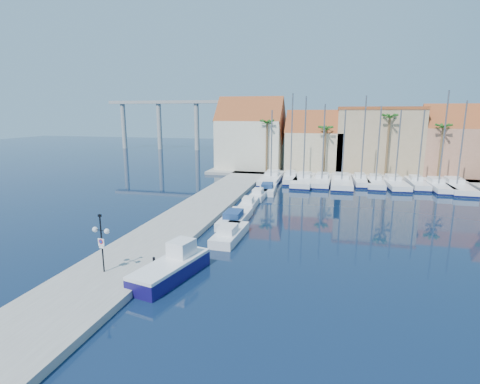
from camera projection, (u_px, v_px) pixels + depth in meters
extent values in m
plane|color=black|center=(246.00, 276.00, 25.75)|extent=(260.00, 260.00, 0.00)
cube|color=gray|center=(193.00, 214.00, 40.64)|extent=(6.00, 77.00, 0.50)
cube|color=gray|center=(358.00, 172.00, 68.88)|extent=(54.00, 16.00, 0.50)
cylinder|color=black|center=(102.00, 243.00, 24.90)|extent=(0.10, 0.10, 4.04)
cylinder|color=black|center=(98.00, 230.00, 24.81)|extent=(0.51, 0.13, 0.05)
cylinder|color=black|center=(104.00, 231.00, 24.61)|extent=(0.51, 0.13, 0.05)
sphere|color=white|center=(95.00, 229.00, 24.91)|extent=(0.36, 0.36, 0.36)
sphere|color=white|center=(107.00, 231.00, 24.51)|extent=(0.36, 0.36, 0.36)
cube|color=black|center=(100.00, 216.00, 24.50)|extent=(0.24, 0.16, 0.16)
cube|color=white|center=(101.00, 242.00, 24.82)|extent=(0.50, 0.11, 0.50)
cylinder|color=red|center=(101.00, 242.00, 24.79)|extent=(0.34, 0.07, 0.34)
cylinder|color=#1933A5|center=(101.00, 242.00, 24.78)|extent=(0.24, 0.05, 0.24)
cube|color=white|center=(102.00, 247.00, 24.90)|extent=(0.40, 0.10, 0.14)
cylinder|color=black|center=(154.00, 260.00, 26.63)|extent=(0.19, 0.19, 0.47)
cube|color=#140E52|center=(171.00, 271.00, 25.36)|extent=(3.59, 6.89, 0.99)
cube|color=white|center=(170.00, 263.00, 25.23)|extent=(3.59, 6.89, 0.22)
cube|color=white|center=(182.00, 249.00, 26.26)|extent=(1.78, 2.02, 1.20)
cube|color=white|center=(230.00, 235.00, 33.30)|extent=(2.15, 6.17, 0.80)
cube|color=white|center=(228.00, 229.00, 32.58)|extent=(1.43, 2.18, 0.60)
cube|color=white|center=(235.00, 219.00, 38.25)|extent=(2.27, 7.05, 0.80)
cube|color=navy|center=(233.00, 214.00, 37.44)|extent=(1.58, 2.47, 0.60)
cube|color=white|center=(249.00, 204.00, 44.17)|extent=(1.89, 5.24, 0.80)
cube|color=white|center=(248.00, 200.00, 43.52)|extent=(1.24, 1.86, 0.60)
cube|color=white|center=(259.00, 195.00, 49.01)|extent=(1.71, 5.22, 0.80)
cube|color=white|center=(258.00, 191.00, 48.37)|extent=(1.18, 1.83, 0.60)
cube|color=white|center=(268.00, 189.00, 52.93)|extent=(2.64, 6.87, 0.80)
cube|color=navy|center=(267.00, 185.00, 52.14)|extent=(1.68, 2.46, 0.60)
cube|color=white|center=(271.00, 179.00, 60.71)|extent=(3.04, 11.16, 1.00)
cube|color=#0D1341|center=(271.00, 181.00, 60.78)|extent=(3.11, 11.22, 0.28)
cube|color=white|center=(273.00, 173.00, 61.60)|extent=(2.07, 3.36, 0.60)
cylinder|color=slate|center=(272.00, 144.00, 58.99)|extent=(0.20, 0.20, 10.41)
cube|color=white|center=(291.00, 179.00, 60.82)|extent=(2.99, 8.83, 1.00)
cube|color=#0D1341|center=(290.00, 180.00, 60.89)|extent=(3.06, 8.90, 0.28)
cube|color=white|center=(291.00, 173.00, 61.49)|extent=(1.80, 2.73, 0.60)
cylinder|color=slate|center=(292.00, 136.00, 58.94)|extent=(0.20, 0.20, 12.94)
cube|color=white|center=(304.00, 181.00, 58.78)|extent=(3.24, 11.24, 1.00)
cube|color=#0D1341|center=(304.00, 183.00, 58.84)|extent=(3.30, 11.31, 0.28)
cube|color=white|center=(305.00, 175.00, 59.66)|extent=(2.13, 3.41, 0.60)
cylinder|color=slate|center=(305.00, 138.00, 56.85)|extent=(0.20, 0.20, 12.42)
cube|color=white|center=(322.00, 181.00, 58.56)|extent=(3.05, 10.21, 1.00)
cube|color=#0D1341|center=(322.00, 183.00, 58.62)|extent=(3.12, 10.27, 0.28)
cube|color=white|center=(323.00, 175.00, 59.34)|extent=(1.97, 3.11, 0.60)
cylinder|color=slate|center=(324.00, 142.00, 56.80)|extent=(0.20, 0.20, 11.27)
cube|color=white|center=(341.00, 182.00, 57.86)|extent=(3.12, 11.89, 1.00)
cube|color=#0D1341|center=(341.00, 184.00, 57.92)|extent=(3.18, 11.95, 0.28)
cube|color=white|center=(342.00, 176.00, 58.82)|extent=(2.17, 3.57, 0.60)
cylinder|color=slate|center=(344.00, 145.00, 56.10)|extent=(0.20, 0.20, 10.45)
cube|color=white|center=(360.00, 181.00, 58.41)|extent=(2.58, 8.29, 1.00)
cube|color=#0D1341|center=(360.00, 183.00, 58.48)|extent=(2.64, 8.36, 0.28)
cube|color=white|center=(360.00, 175.00, 59.03)|extent=(1.62, 2.53, 0.60)
cylinder|color=slate|center=(364.00, 138.00, 56.61)|extent=(0.20, 0.20, 12.51)
cube|color=white|center=(375.00, 183.00, 57.12)|extent=(2.86, 9.51, 1.00)
cube|color=#0D1341|center=(375.00, 185.00, 57.19)|extent=(2.92, 9.57, 0.28)
cube|color=white|center=(375.00, 177.00, 57.84)|extent=(1.84, 2.90, 0.60)
cylinder|color=slate|center=(379.00, 144.00, 55.43)|extent=(0.20, 0.20, 10.96)
cube|color=white|center=(394.00, 184.00, 56.59)|extent=(3.43, 10.54, 1.00)
cube|color=#0D1341|center=(394.00, 186.00, 56.66)|extent=(3.49, 10.60, 0.28)
cube|color=white|center=(393.00, 177.00, 57.42)|extent=(2.10, 3.24, 0.60)
cylinder|color=slate|center=(398.00, 146.00, 54.90)|extent=(0.20, 0.20, 10.37)
cube|color=white|center=(417.00, 184.00, 56.31)|extent=(2.38, 8.71, 1.00)
cube|color=#0D1341|center=(416.00, 186.00, 56.38)|extent=(2.44, 8.77, 0.28)
cube|color=white|center=(416.00, 178.00, 56.97)|extent=(1.62, 2.63, 0.60)
cylinder|color=slate|center=(421.00, 146.00, 54.71)|extent=(0.20, 0.20, 10.40)
cube|color=white|center=(437.00, 186.00, 54.60)|extent=(2.85, 9.71, 1.00)
cube|color=#0D1341|center=(437.00, 188.00, 54.67)|extent=(2.92, 9.77, 0.28)
cube|color=white|center=(436.00, 180.00, 55.36)|extent=(1.86, 2.95, 0.60)
cylinder|color=slate|center=(444.00, 138.00, 52.68)|extent=(0.20, 0.20, 13.04)
cube|color=white|center=(455.00, 187.00, 54.28)|extent=(3.35, 11.57, 1.00)
cube|color=#0D1341|center=(455.00, 189.00, 54.34)|extent=(3.41, 11.63, 0.28)
cube|color=white|center=(454.00, 180.00, 55.19)|extent=(2.20, 3.51, 0.60)
cylinder|color=slate|center=(462.00, 143.00, 52.41)|extent=(0.20, 0.20, 11.65)
cube|color=beige|center=(251.00, 145.00, 71.67)|extent=(12.00, 9.00, 9.00)
cube|color=brown|center=(251.00, 121.00, 70.73)|extent=(12.30, 9.00, 9.00)
cube|color=tan|center=(314.00, 151.00, 69.04)|extent=(10.00, 8.00, 7.00)
cube|color=brown|center=(315.00, 132.00, 68.31)|extent=(10.30, 8.00, 8.00)
cube|color=tan|center=(377.00, 141.00, 66.97)|extent=(14.00, 10.00, 11.00)
cube|color=brown|center=(380.00, 108.00, 65.76)|extent=(14.20, 10.20, 0.50)
cube|color=#B4795B|center=(452.00, 152.00, 63.49)|extent=(10.00, 8.00, 8.00)
cube|color=brown|center=(455.00, 128.00, 62.66)|extent=(10.30, 8.00, 8.00)
cylinder|color=brown|center=(267.00, 147.00, 65.98)|extent=(0.36, 0.36, 9.00)
sphere|color=#1E5718|center=(267.00, 122.00, 65.07)|extent=(2.60, 2.60, 2.60)
cylinder|color=brown|center=(325.00, 152.00, 63.72)|extent=(0.36, 0.36, 8.00)
sphere|color=#1E5718|center=(326.00, 129.00, 62.91)|extent=(2.60, 2.60, 2.60)
cylinder|color=brown|center=(387.00, 147.00, 61.14)|extent=(0.36, 0.36, 10.00)
sphere|color=#1E5718|center=(390.00, 117.00, 60.13)|extent=(2.60, 2.60, 2.60)
cylinder|color=brown|center=(440.00, 153.00, 59.41)|extent=(0.36, 0.36, 8.50)
sphere|color=#1E5718|center=(443.00, 127.00, 58.55)|extent=(2.60, 2.60, 2.60)
cube|color=#9E9E99|center=(183.00, 102.00, 109.62)|extent=(48.00, 2.20, 0.90)
cylinder|color=#9E9E99|center=(124.00, 126.00, 115.81)|extent=(1.40, 1.40, 14.00)
cylinder|color=#9E9E99|center=(159.00, 126.00, 112.97)|extent=(1.40, 1.40, 14.00)
cylinder|color=#9E9E99|center=(197.00, 126.00, 110.13)|extent=(1.40, 1.40, 14.00)
cylinder|color=#9E9E99|center=(236.00, 127.00, 107.30)|extent=(1.40, 1.40, 14.00)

